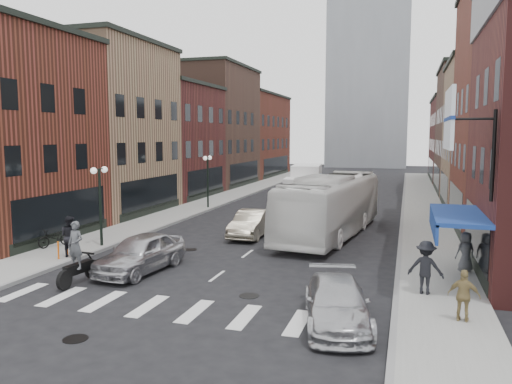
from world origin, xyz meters
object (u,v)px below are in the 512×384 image
streetlamp_far (208,171)px  ped_right_a (426,267)px  sedan_left_far (251,224)px  ped_right_b (464,296)px  box_truck (304,185)px  motorcycle_rider (77,255)px  streetlamp_near (100,191)px  billboard_sign (452,121)px  parked_bicycle (55,238)px  bike_rack (63,249)px  curb_car (337,303)px  sedan_left_near (141,253)px  ped_right_c (465,252)px  ped_left_solo (70,236)px  transit_bus (331,205)px

streetlamp_far → ped_right_a: (15.35, -17.38, -1.83)m
sedan_left_far → ped_right_b: 14.71m
box_truck → motorcycle_rider: size_ratio=3.09×
streetlamp_near → streetlamp_far: size_ratio=1.00×
billboard_sign → streetlamp_far: bearing=132.4°
parked_bicycle → box_truck: bearing=88.1°
bike_rack → curb_car: 13.56m
motorcycle_rider → ped_right_b: (13.67, -0.25, -0.21)m
sedan_left_near → ped_right_c: 13.33m
ped_left_solo → box_truck: bearing=-96.5°
streetlamp_near → streetlamp_far: 14.00m
streetlamp_near → box_truck: (6.52, 19.05, -1.33)m
billboard_sign → bike_rack: billboard_sign is taller
motorcycle_rider → curb_car: (10.05, -1.21, -0.48)m
transit_bus → ped_left_solo: transit_bus is taller
streetlamp_near → motorcycle_rider: bearing=-64.2°
bike_rack → ped_right_a: ped_right_a is taller
sedan_left_far → billboard_sign: bearing=-42.1°
bike_rack → ped_right_a: (15.55, -0.68, 0.54)m
streetlamp_near → sedan_left_far: 8.35m
streetlamp_near → ped_right_c: 17.11m
ped_right_a → bike_rack: bearing=7.4°
billboard_sign → ped_right_a: 5.09m
parked_bicycle → ped_left_solo: 2.59m
motorcycle_rider → ped_right_c: size_ratio=1.50×
streetlamp_far → sedan_left_far: streetlamp_far is taller
streetlamp_far → motorcycle_rider: (2.69, -19.55, -1.77)m
transit_bus → ped_right_b: (5.79, -12.40, -0.80)m
streetlamp_far → box_truck: 8.35m
bike_rack → transit_bus: (10.77, 9.30, 1.18)m
ped_right_c → sedan_left_near: bearing=-10.5°
transit_bus → curb_car: bearing=-73.5°
ped_left_solo → ped_right_a: bearing=-173.1°
box_truck → ped_left_solo: size_ratio=4.01×
ped_right_a → ped_right_b: (1.01, -2.43, -0.15)m
box_truck → bike_rack: bearing=-113.8°
sedan_left_far → ped_right_c: 11.70m
streetlamp_near → ped_right_a: bearing=-12.4°
streetlamp_near → sedan_left_near: size_ratio=0.87×
streetlamp_near → curb_car: bearing=-28.0°
ped_left_solo → streetlamp_far: bearing=-79.6°
curb_car → parked_bicycle: curb_car is taller
streetlamp_far → bike_rack: size_ratio=5.14×
billboard_sign → box_truck: (-9.47, 22.55, -4.55)m
billboard_sign → ped_right_a: billboard_sign is taller
transit_bus → ped_right_a: size_ratio=6.63×
motorcycle_rider → billboard_sign: bearing=15.1°
sedan_left_near → ped_left_solo: 4.23m
billboard_sign → bike_rack: size_ratio=4.62×
motorcycle_rider → sedan_left_near: size_ratio=0.52×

